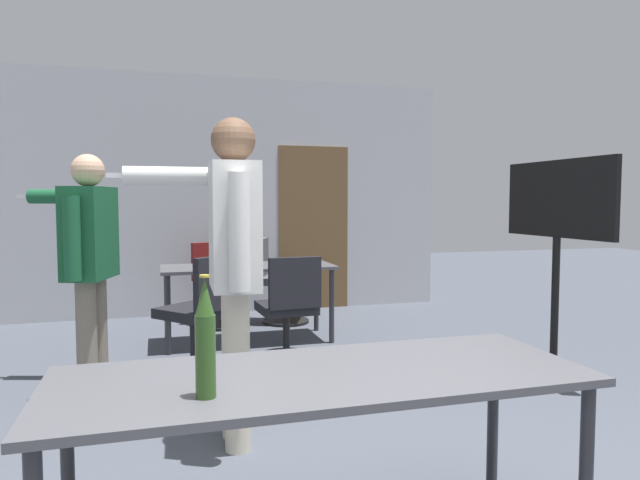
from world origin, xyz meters
The scene contains 11 objects.
back_wall centered at (0.03, 5.49, 1.41)m, with size 5.49×0.12×2.85m.
conference_table_near centered at (-0.25, 0.45, 0.67)m, with size 1.93×0.71×0.74m.
conference_table_far centered at (0.03, 3.93, 0.66)m, with size 1.64×0.66×0.74m.
tv_screen centered at (2.20, 2.26, 1.08)m, with size 0.44×1.21×1.68m.
person_left_plaid centered at (-0.43, 1.64, 1.10)m, with size 0.81×0.69×1.82m.
person_near_casual centered at (-1.29, 2.79, 1.01)m, with size 0.73×0.80×1.69m.
office_chair_near_pushed centered at (-0.50, 3.04, 0.44)m, with size 0.68×0.69×0.94m.
office_chair_far_left centered at (0.25, 3.17, 0.42)m, with size 0.52×0.56×0.91m.
office_chair_far_right centered at (0.49, 4.71, 0.45)m, with size 0.65×0.61×0.95m.
office_chair_mid_tucked centered at (-0.17, 4.76, 0.42)m, with size 0.62×0.66×0.91m.
beer_bottle centered at (-0.69, 0.30, 0.93)m, with size 0.06×0.06×0.39m.
Camera 1 is at (-0.83, -1.50, 1.36)m, focal length 32.00 mm.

